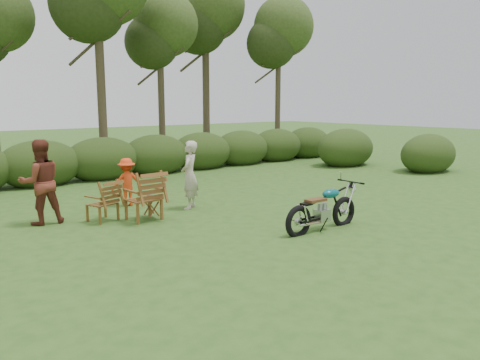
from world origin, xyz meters
TOP-DOWN VIEW (x-y plane):
  - ground at (0.00, 0.00)m, footprint 80.00×80.00m
  - tree_line at (0.50, 9.74)m, footprint 22.52×11.62m
  - motorcycle at (0.79, 0.10)m, footprint 1.87×0.74m
  - lawn_chair_right at (-1.60, 3.06)m, footprint 0.77×0.77m
  - lawn_chair_left at (-2.33, 3.54)m, footprint 0.76×0.76m
  - side_table at (-1.41, 3.07)m, footprint 0.51×0.44m
  - cup at (-1.45, 3.09)m, footprint 0.14×0.14m
  - adult_a at (-0.21, 3.37)m, footprint 0.70×0.68m
  - adult_b at (-3.40, 4.11)m, footprint 0.90×0.72m
  - child at (-1.24, 4.59)m, footprint 0.82×0.54m

SIDE VIEW (x-z plane):
  - ground at x=0.00m, z-range 0.00..0.00m
  - motorcycle at x=0.79m, z-range -0.53..0.53m
  - lawn_chair_right at x=-1.60m, z-range -0.54..0.54m
  - lawn_chair_left at x=-2.33m, z-range -0.45..0.45m
  - adult_a at x=-0.21m, z-range -0.81..0.81m
  - adult_b at x=-3.40m, z-range -0.89..0.89m
  - child at x=-1.24m, z-range -0.59..0.59m
  - side_table at x=-1.41m, z-range 0.00..0.48m
  - cup at x=-1.45m, z-range 0.48..0.57m
  - tree_line at x=0.50m, z-range -0.26..7.88m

